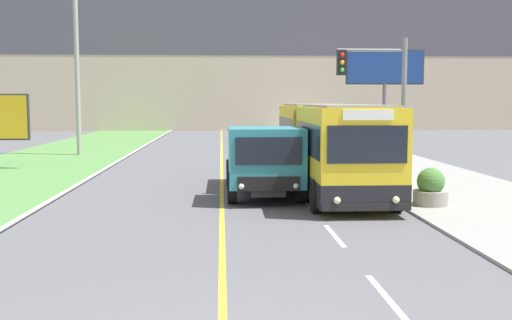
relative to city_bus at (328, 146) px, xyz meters
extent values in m
cube|color=silver|center=(-1.21, -12.34, -1.60)|extent=(0.12, 2.40, 0.01)
cube|color=silver|center=(-1.21, -7.74, -1.60)|extent=(0.12, 2.40, 0.01)
cube|color=silver|center=(-1.21, -3.14, -1.60)|extent=(0.12, 2.40, 0.01)
cube|color=silver|center=(-1.21, 1.46, -1.60)|extent=(0.12, 2.40, 0.01)
cube|color=silver|center=(-1.21, 6.06, -1.60)|extent=(0.12, 2.40, 0.01)
cube|color=silver|center=(-1.21, 10.66, -1.60)|extent=(0.12, 2.40, 0.01)
cube|color=silver|center=(-1.21, 15.26, -1.60)|extent=(0.12, 2.40, 0.01)
cube|color=silver|center=(-1.21, 19.86, -1.60)|extent=(0.12, 2.40, 0.01)
cube|color=silver|center=(-1.21, 24.46, -1.60)|extent=(0.12, 2.40, 0.01)
cube|color=#BCAD93|center=(-3.96, 48.57, 10.27)|extent=(80.00, 8.00, 23.76)
cube|color=#4C4C56|center=(-3.96, 44.55, 10.87)|extent=(80.00, 0.04, 8.32)
cube|color=yellow|center=(0.00, -3.20, 0.07)|extent=(2.51, 5.54, 2.81)
cube|color=black|center=(0.00, -3.20, -0.98)|extent=(2.53, 5.56, 0.70)
cube|color=black|center=(0.00, -3.20, 0.49)|extent=(2.53, 5.10, 0.98)
cube|color=gray|center=(0.00, -3.20, 1.52)|extent=(2.13, 4.99, 0.08)
cube|color=yellow|center=(0.00, 3.24, 0.07)|extent=(2.51, 5.54, 2.81)
cube|color=black|center=(0.00, 3.24, -0.98)|extent=(2.53, 5.56, 0.70)
cube|color=black|center=(0.00, 3.24, 0.49)|extent=(2.53, 5.10, 0.98)
cube|color=gray|center=(0.00, 3.24, 1.52)|extent=(2.13, 4.99, 0.08)
cube|color=#474747|center=(0.00, 0.02, 0.07)|extent=(2.31, 0.90, 2.58)
cube|color=black|center=(0.00, -5.99, 0.49)|extent=(2.21, 0.04, 1.03)
cube|color=black|center=(0.00, -6.00, -1.23)|extent=(2.46, 0.06, 0.20)
sphere|color=#F4EAB2|center=(-0.82, -6.01, -1.03)|extent=(0.20, 0.20, 0.20)
sphere|color=#F4EAB2|center=(0.82, -6.01, -1.03)|extent=(0.20, 0.20, 0.20)
cube|color=white|center=(0.00, -5.99, 1.30)|extent=(1.38, 0.04, 0.28)
cylinder|color=black|center=(-1.19, -4.75, -1.11)|extent=(0.28, 1.00, 1.00)
cylinder|color=black|center=(1.19, -4.75, -1.11)|extent=(0.28, 1.00, 1.00)
cylinder|color=black|center=(-1.19, -1.43, -1.11)|extent=(0.28, 1.00, 1.00)
cylinder|color=black|center=(1.19, -1.43, -1.11)|extent=(0.28, 1.00, 1.00)
cylinder|color=black|center=(-1.19, 3.79, -1.11)|extent=(0.28, 1.00, 1.00)
cylinder|color=black|center=(1.19, 3.79, -1.11)|extent=(0.28, 1.00, 1.00)
cube|color=black|center=(-2.53, -0.60, -1.16)|extent=(1.07, 6.74, 0.20)
cube|color=teal|center=(-2.53, -2.73, -0.12)|extent=(2.39, 2.47, 1.88)
cube|color=black|center=(-2.53, -3.98, 0.16)|extent=(2.03, 0.04, 0.84)
cube|color=black|center=(-2.53, -3.99, -0.84)|extent=(1.91, 0.06, 0.44)
sphere|color=silver|center=(-3.36, -4.00, -0.91)|extent=(0.18, 0.18, 0.18)
sphere|color=silver|center=(-1.70, -4.00, -0.91)|extent=(0.18, 0.18, 0.18)
cube|color=slate|center=(-2.53, 0.76, -1.00)|extent=(2.27, 4.02, 0.12)
cube|color=slate|center=(-3.60, 0.76, -0.44)|extent=(0.12, 4.02, 1.25)
cube|color=slate|center=(-1.46, 0.76, -0.44)|extent=(0.12, 4.02, 1.25)
cube|color=slate|center=(-2.53, -1.18, -0.44)|extent=(2.27, 0.12, 1.25)
cube|color=slate|center=(-2.53, 2.71, -0.44)|extent=(2.27, 0.12, 1.25)
cube|color=slate|center=(-2.53, -1.18, 0.31)|extent=(2.27, 0.12, 0.24)
cylinder|color=black|center=(-3.63, -2.98, -1.09)|extent=(0.30, 1.04, 1.04)
cylinder|color=black|center=(-1.43, -2.98, -1.09)|extent=(0.30, 1.04, 1.04)
cylinder|color=black|center=(-3.63, 0.97, -1.09)|extent=(0.30, 1.04, 1.04)
cylinder|color=black|center=(-1.43, 0.97, -1.09)|extent=(0.30, 1.04, 1.04)
cylinder|color=#9E9E99|center=(-12.59, 14.79, 4.01)|extent=(0.28, 0.28, 11.23)
cylinder|color=slate|center=(1.95, -2.81, 1.05)|extent=(0.16, 0.16, 5.31)
cylinder|color=slate|center=(0.85, -2.81, 3.30)|extent=(2.20, 0.10, 0.10)
cube|color=black|center=(-0.11, -2.81, 2.90)|extent=(0.28, 0.24, 0.80)
sphere|color=red|center=(-0.11, -2.94, 3.14)|extent=(0.14, 0.14, 0.14)
sphere|color=orange|center=(-0.11, -2.94, 2.90)|extent=(0.14, 0.14, 0.14)
sphere|color=green|center=(-0.11, -2.94, 2.66)|extent=(0.14, 0.14, 0.14)
cylinder|color=#59595B|center=(6.58, 16.35, 0.61)|extent=(0.24, 0.24, 4.43)
cube|color=#333333|center=(6.58, 16.35, 3.86)|extent=(5.07, 0.20, 2.22)
cube|color=navy|center=(6.58, 16.24, 3.86)|extent=(4.91, 0.02, 2.06)
cylinder|color=gray|center=(2.47, -4.09, -1.30)|extent=(1.06, 1.06, 0.45)
sphere|color=#477A38|center=(2.47, -4.09, -0.79)|extent=(0.84, 0.84, 0.84)
cylinder|color=gray|center=(2.59, 0.23, -1.33)|extent=(1.07, 1.07, 0.40)
sphere|color=#477A38|center=(2.59, 0.23, -0.84)|extent=(0.86, 0.86, 0.86)
cylinder|color=gray|center=(2.54, 4.55, -1.31)|extent=(1.07, 1.07, 0.43)
sphere|color=#477A38|center=(2.54, 4.55, -0.80)|extent=(0.85, 0.85, 0.85)
cylinder|color=gray|center=(2.34, 8.87, -1.32)|extent=(1.18, 1.18, 0.41)
sphere|color=#477A38|center=(2.34, 8.87, -0.80)|extent=(0.94, 0.94, 0.94)
camera|label=1|loc=(-3.96, -21.99, 1.67)|focal=42.00mm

